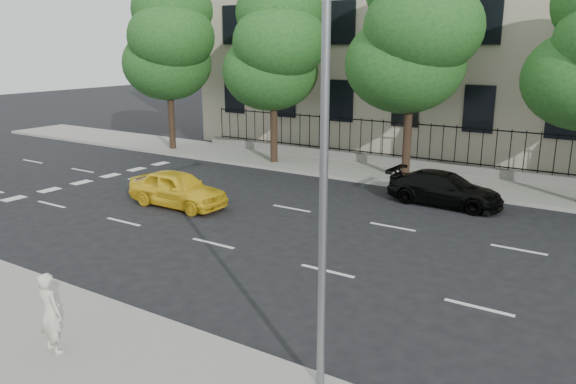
# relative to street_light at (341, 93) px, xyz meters

# --- Properties ---
(ground) EXTENTS (120.00, 120.00, 0.00)m
(ground) POSITION_rel_street_light_xyz_m (-2.50, 1.77, -5.15)
(ground) COLOR black
(ground) RESTS_ON ground
(far_sidewalk) EXTENTS (60.00, 4.00, 0.15)m
(far_sidewalk) POSITION_rel_street_light_xyz_m (-2.50, 15.77, -5.07)
(far_sidewalk) COLOR gray
(far_sidewalk) RESTS_ON ground
(lane_markings) EXTENTS (49.60, 4.62, 0.01)m
(lane_markings) POSITION_rel_street_light_xyz_m (-2.50, 6.52, -5.14)
(lane_markings) COLOR silver
(lane_markings) RESTS_ON ground
(crosswalk) EXTENTS (0.50, 12.10, 0.01)m
(crosswalk) POSITION_rel_street_light_xyz_m (-16.50, 6.37, -5.14)
(crosswalk) COLOR silver
(crosswalk) RESTS_ON ground
(iron_fence) EXTENTS (30.00, 0.50, 2.20)m
(iron_fence) POSITION_rel_street_light_xyz_m (-2.50, 17.47, -4.50)
(iron_fence) COLOR slate
(iron_fence) RESTS_ON far_sidewalk
(street_light) EXTENTS (0.25, 3.32, 8.05)m
(street_light) POSITION_rel_street_light_xyz_m (0.00, 0.00, 0.00)
(street_light) COLOR slate
(street_light) RESTS_ON near_sidewalk
(tree_a) EXTENTS (5.71, 5.31, 9.39)m
(tree_a) POSITION_rel_street_light_xyz_m (-18.46, 15.13, 0.98)
(tree_a) COLOR #382619
(tree_a) RESTS_ON far_sidewalk
(tree_b) EXTENTS (5.53, 5.12, 8.97)m
(tree_b) POSITION_rel_street_light_xyz_m (-11.46, 15.13, 0.69)
(tree_b) COLOR #382619
(tree_b) RESTS_ON far_sidewalk
(tree_c) EXTENTS (5.89, 5.50, 9.80)m
(tree_c) POSITION_rel_street_light_xyz_m (-4.46, 15.13, 1.26)
(tree_c) COLOR #382619
(tree_c) RESTS_ON far_sidewalk
(yellow_taxi) EXTENTS (4.00, 1.61, 1.36)m
(yellow_taxi) POSITION_rel_street_light_xyz_m (-10.26, 6.72, -4.47)
(yellow_taxi) COLOR yellow
(yellow_taxi) RESTS_ON ground
(black_sedan) EXTENTS (4.39, 1.95, 1.25)m
(black_sedan) POSITION_rel_street_light_xyz_m (-1.91, 12.34, -4.52)
(black_sedan) COLOR black
(black_sedan) RESTS_ON ground
(woman_near) EXTENTS (0.61, 0.42, 1.62)m
(woman_near) POSITION_rel_street_light_xyz_m (-4.87, -2.39, -4.19)
(woman_near) COLOR beige
(woman_near) RESTS_ON near_sidewalk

